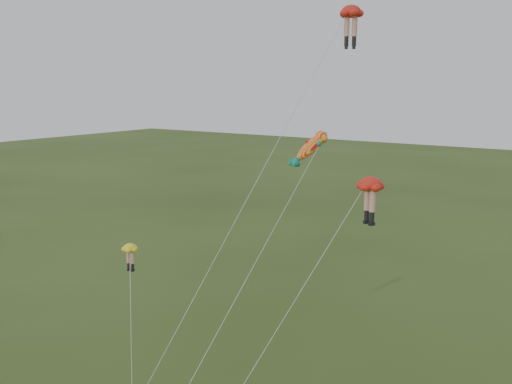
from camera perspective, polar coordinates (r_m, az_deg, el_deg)
The scene contains 4 objects.
legs_kite_red_high at distance 36.87m, azimuth 9.19°, elevation 16.62°, with size 7.46×14.61×23.01m.
legs_kite_red_mid at distance 27.45m, azimuth 11.05°, elevation -0.05°, with size 7.26×6.21×13.97m.
legs_kite_yellow at distance 32.63m, azimuth -12.48°, elevation -6.44°, with size 2.16×2.46×9.55m.
fish_kite at distance 36.72m, azimuth 5.52°, elevation 4.45°, with size 2.36×15.31×15.52m.
Camera 1 is at (18.88, -21.31, 18.28)m, focal length 40.00 mm.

